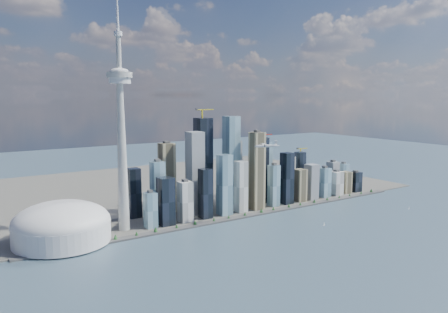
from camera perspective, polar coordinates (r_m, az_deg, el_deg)
ground at (r=952.30m, az=11.76°, el=-11.20°), size 4000.00×4000.00×0.00m
seawall at (r=1133.19m, az=2.73°, el=-7.80°), size 1100.00×22.00×4.00m
land at (r=1510.19m, az=-7.35°, el=-3.86°), size 1400.00×900.00×3.00m
shoreline_trees at (r=1131.36m, az=2.73°, el=-7.47°), size 960.53×7.20×8.80m
skyscraper_cluster at (r=1216.72m, az=2.63°, el=-2.69°), size 736.00×142.00×272.40m
needle_tower at (r=1004.56m, az=-13.28°, el=3.53°), size 56.00×56.00×550.50m
dome_stadium at (r=991.30m, az=-20.41°, el=-8.38°), size 200.00×200.00×86.00m
airplane at (r=1037.76m, az=5.62°, el=1.43°), size 59.50×53.30×15.05m
sailboat_west at (r=1087.24m, az=12.94°, el=-8.62°), size 7.14×2.31×9.90m
sailboat_east at (r=1310.43m, az=23.02°, el=-6.22°), size 6.45×2.88×8.92m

